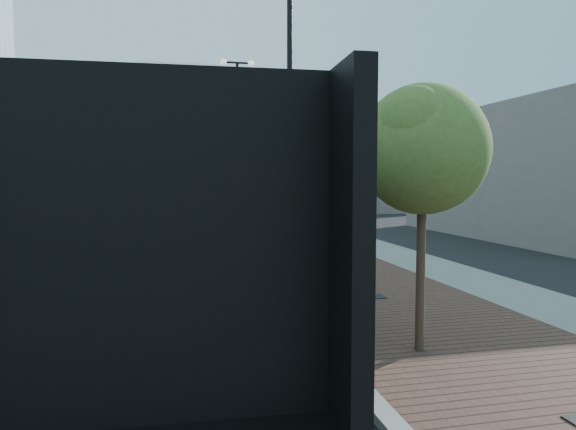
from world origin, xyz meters
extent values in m
cube|color=#4C2D23|center=(3.50, 40.00, 0.06)|extent=(7.00, 140.00, 0.12)
cube|color=slate|center=(6.20, 40.00, 0.07)|extent=(2.40, 140.00, 0.13)
cube|color=gray|center=(0.00, 40.00, 0.07)|extent=(0.30, 140.00, 0.14)
cube|color=slate|center=(-13.00, 40.00, 0.06)|extent=(4.00, 140.00, 0.12)
cube|color=black|center=(-2.51, 10.58, 1.88)|extent=(2.89, 3.00, 2.88)
cube|color=black|center=(-2.45, 12.08, 0.94)|extent=(2.68, 0.67, 1.44)
cube|color=black|center=(-2.57, 9.08, 1.16)|extent=(2.80, 1.00, 0.55)
cube|color=black|center=(-2.81, 3.59, 1.16)|extent=(3.09, 10.29, 0.39)
cube|color=black|center=(-2.81, 3.59, 1.61)|extent=(3.20, 10.30, 0.13)
cube|color=black|center=(-4.19, 3.65, 2.71)|extent=(0.57, 10.19, 2.22)
cube|color=black|center=(-1.43, 3.53, 2.71)|extent=(0.57, 10.19, 2.22)
cube|color=black|center=(-3.00, -0.95, 2.71)|extent=(2.77, 0.25, 2.22)
cube|color=black|center=(-2.62, 8.12, 2.71)|extent=(2.77, 0.25, 2.22)
cylinder|color=black|center=(-3.70, 10.03, 0.61)|extent=(0.38, 1.23, 1.22)
cylinder|color=silver|center=(-3.70, 10.03, 0.61)|extent=(0.40, 0.68, 0.66)
cylinder|color=black|center=(-1.37, 9.93, 0.61)|extent=(0.38, 1.23, 1.22)
cylinder|color=silver|center=(-1.37, 9.93, 0.61)|extent=(0.40, 0.68, 0.66)
cylinder|color=black|center=(-3.63, 11.63, 0.61)|extent=(0.38, 1.23, 1.22)
cylinder|color=silver|center=(-3.63, 11.63, 0.61)|extent=(0.40, 0.68, 0.66)
cylinder|color=black|center=(-1.31, 11.53, 0.61)|extent=(0.38, 1.23, 1.22)
cylinder|color=silver|center=(-1.31, 11.53, 0.61)|extent=(0.40, 0.68, 0.66)
cylinder|color=black|center=(-1.76, 0.94, 0.61)|extent=(0.38, 1.23, 1.22)
cylinder|color=silver|center=(-1.76, 0.94, 0.61)|extent=(0.40, 0.68, 0.66)
cylinder|color=black|center=(-3.84, 6.83, 0.61)|extent=(0.38, 1.23, 1.22)
cylinder|color=silver|center=(-3.84, 6.83, 0.61)|extent=(0.40, 0.68, 0.66)
cylinder|color=black|center=(-1.51, 6.73, 0.61)|extent=(0.38, 1.23, 1.22)
cylinder|color=silver|center=(-1.51, 6.73, 0.61)|extent=(0.40, 0.68, 0.66)
cylinder|color=black|center=(-3.78, 8.03, 0.61)|extent=(0.38, 1.23, 1.22)
cylinder|color=silver|center=(-3.78, 8.03, 0.61)|extent=(0.40, 0.68, 0.66)
cylinder|color=black|center=(-1.46, 7.93, 0.61)|extent=(0.38, 1.23, 1.22)
cylinder|color=silver|center=(-1.46, 7.93, 0.61)|extent=(0.40, 0.68, 0.66)
imported|color=silver|center=(-5.20, 26.84, 0.76)|extent=(3.18, 4.86, 1.51)
imported|color=black|center=(-7.43, 27.76, 0.61)|extent=(3.00, 4.76, 1.23)
imported|color=black|center=(-4.11, 53.67, 0.61)|extent=(2.97, 4.56, 1.23)
imported|color=black|center=(6.14, 24.97, 0.85)|extent=(0.65, 0.46, 1.69)
cylinder|color=black|center=(0.60, 10.00, 0.10)|extent=(0.56, 0.56, 0.20)
cylinder|color=black|center=(0.60, 10.00, 4.62)|extent=(0.16, 0.16, 9.00)
cylinder|color=black|center=(0.60, 22.00, 0.10)|extent=(0.56, 0.56, 0.20)
cylinder|color=black|center=(0.60, 22.00, 4.62)|extent=(0.16, 0.16, 9.00)
cylinder|color=black|center=(0.60, 22.00, 9.12)|extent=(1.40, 0.10, 0.10)
sphere|color=silver|center=(-0.10, 22.00, 9.12)|extent=(0.32, 0.32, 0.32)
sphere|color=silver|center=(1.30, 22.00, 9.12)|extent=(0.32, 0.32, 0.32)
cylinder|color=black|center=(0.60, 34.00, 0.10)|extent=(0.56, 0.56, 0.20)
cylinder|color=black|center=(0.60, 34.00, 4.62)|extent=(0.16, 0.16, 9.00)
cylinder|color=black|center=(0.10, 34.00, 9.12)|extent=(1.00, 0.10, 0.10)
sphere|color=silver|center=(-0.40, 34.00, 9.05)|extent=(0.32, 0.32, 0.32)
cylinder|color=black|center=(0.60, 46.00, 0.10)|extent=(0.56, 0.56, 0.20)
cylinder|color=black|center=(0.60, 46.00, 4.62)|extent=(0.16, 0.16, 9.00)
cylinder|color=black|center=(0.60, 46.00, 9.12)|extent=(1.40, 0.10, 0.10)
sphere|color=silver|center=(-0.10, 46.00, 9.12)|extent=(0.32, 0.32, 0.32)
sphere|color=silver|center=(1.30, 46.00, 9.12)|extent=(0.32, 0.32, 0.32)
cylinder|color=black|center=(0.60, 25.00, 4.00)|extent=(0.18, 0.18, 8.00)
cylinder|color=black|center=(-1.90, 25.00, 7.60)|extent=(5.00, 0.12, 0.12)
imported|color=black|center=(-3.90, 25.00, 7.00)|extent=(0.16, 0.20, 1.00)
cylinder|color=#382619|center=(1.60, 4.00, 1.72)|extent=(0.16, 0.16, 3.44)
sphere|color=#446121|center=(1.60, 4.00, 3.68)|extent=(2.27, 2.27, 2.27)
sphere|color=#446121|center=(2.00, 4.30, 3.44)|extent=(1.59, 1.59, 1.59)
sphere|color=#446121|center=(1.30, 3.70, 4.02)|extent=(1.36, 1.36, 1.36)
cylinder|color=#382619|center=(1.60, 15.00, 1.87)|extent=(0.16, 0.16, 3.74)
sphere|color=#2F571D|center=(1.60, 15.00, 4.00)|extent=(2.82, 2.82, 2.82)
sphere|color=#2F571D|center=(2.00, 15.30, 3.74)|extent=(1.97, 1.97, 1.97)
sphere|color=#2F571D|center=(1.30, 14.70, 4.38)|extent=(1.69, 1.69, 1.69)
cylinder|color=#382619|center=(1.60, 27.00, 1.85)|extent=(0.16, 0.16, 3.70)
sphere|color=#426322|center=(1.60, 27.00, 3.96)|extent=(2.71, 2.71, 2.71)
sphere|color=#426322|center=(2.00, 27.30, 3.70)|extent=(1.89, 1.89, 1.89)
sphere|color=#426322|center=(1.30, 26.70, 4.33)|extent=(1.62, 1.62, 1.62)
cylinder|color=#382619|center=(1.60, 39.00, 1.62)|extent=(0.16, 0.16, 3.23)
sphere|color=#2D4F1B|center=(1.60, 39.00, 3.46)|extent=(2.18, 2.18, 2.18)
sphere|color=#2D4F1B|center=(2.00, 39.30, 3.23)|extent=(1.53, 1.53, 1.53)
sphere|color=#2D4F1B|center=(1.30, 38.70, 3.79)|extent=(1.31, 1.31, 1.31)
cube|color=#B4BABF|center=(-2.00, 85.00, 4.00)|extent=(50.00, 28.00, 8.00)
cube|color=#66605C|center=(-20.00, 60.00, 5.00)|extent=(14.00, 20.00, 10.00)
cube|color=#67615D|center=(16.00, 50.00, 4.00)|extent=(12.00, 22.00, 8.00)
cube|color=#5E5955|center=(18.00, 20.00, 3.50)|extent=(10.00, 16.00, 7.00)
cube|color=black|center=(2.40, 8.00, 0.13)|extent=(0.50, 0.50, 0.02)
cube|color=black|center=(2.40, 19.00, 0.13)|extent=(0.50, 0.50, 0.02)
camera|label=1|loc=(-2.63, -4.07, 3.15)|focal=31.40mm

